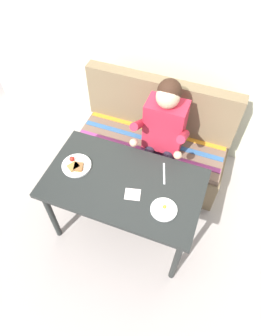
# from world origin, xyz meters

# --- Properties ---
(ground_plane) EXTENTS (8.00, 8.00, 0.00)m
(ground_plane) POSITION_xyz_m (0.00, 0.00, 0.00)
(ground_plane) COLOR #A79E98
(back_wall) EXTENTS (4.40, 0.10, 2.60)m
(back_wall) POSITION_xyz_m (0.00, 1.27, 1.30)
(back_wall) COLOR beige
(back_wall) RESTS_ON ground
(table) EXTENTS (1.20, 0.70, 0.73)m
(table) POSITION_xyz_m (0.00, 0.00, 0.65)
(table) COLOR black
(table) RESTS_ON ground
(couch) EXTENTS (1.44, 0.56, 1.00)m
(couch) POSITION_xyz_m (0.00, 0.76, 0.33)
(couch) COLOR #766346
(couch) RESTS_ON ground
(person) EXTENTS (0.45, 0.61, 1.21)m
(person) POSITION_xyz_m (0.12, 0.59, 0.74)
(person) COLOR #BF243A
(person) RESTS_ON ground
(plate_breakfast) EXTENTS (0.23, 0.23, 0.05)m
(plate_breakfast) POSITION_xyz_m (-0.40, 0.00, 0.74)
(plate_breakfast) COLOR white
(plate_breakfast) RESTS_ON table
(plate_eggs) EXTENTS (0.19, 0.19, 0.04)m
(plate_eggs) POSITION_xyz_m (0.35, -0.12, 0.74)
(plate_eggs) COLOR white
(plate_eggs) RESTS_ON table
(napkin) EXTENTS (0.13, 0.12, 0.01)m
(napkin) POSITION_xyz_m (0.10, -0.08, 0.73)
(napkin) COLOR silver
(napkin) RESTS_ON table
(knife) EXTENTS (0.07, 0.19, 0.00)m
(knife) POSITION_xyz_m (0.26, 0.18, 0.73)
(knife) COLOR silver
(knife) RESTS_ON table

